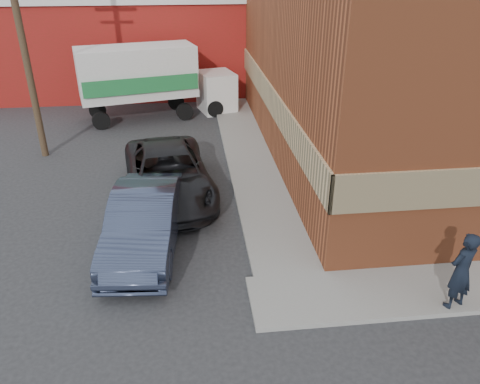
{
  "coord_description": "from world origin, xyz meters",
  "views": [
    {
      "loc": [
        -1.69,
        -9.23,
        7.19
      ],
      "look_at": [
        -0.38,
        2.24,
        1.33
      ],
      "focal_mm": 35.0,
      "sensor_mm": 36.0,
      "label": 1
    }
  ],
  "objects_px": {
    "brick_building": "(445,27)",
    "utility_pole": "(21,32)",
    "warehouse": "(111,39)",
    "sedan": "(144,222)",
    "man": "(461,271)",
    "suv_a": "(168,174)",
    "box_truck": "(152,77)"
  },
  "relations": [
    {
      "from": "box_truck",
      "to": "warehouse",
      "type": "bearing_deg",
      "value": 98.19
    },
    {
      "from": "warehouse",
      "to": "man",
      "type": "xyz_separation_m",
      "value": [
        10.03,
        -21.55,
        -1.75
      ]
    },
    {
      "from": "sedan",
      "to": "utility_pole",
      "type": "bearing_deg",
      "value": 126.64
    },
    {
      "from": "box_truck",
      "to": "man",
      "type": "bearing_deg",
      "value": -77.86
    },
    {
      "from": "suv_a",
      "to": "box_truck",
      "type": "relative_size",
      "value": 0.79
    },
    {
      "from": "warehouse",
      "to": "sedan",
      "type": "xyz_separation_m",
      "value": [
        2.97,
        -18.19,
        -2.01
      ]
    },
    {
      "from": "utility_pole",
      "to": "sedan",
      "type": "relative_size",
      "value": 1.84
    },
    {
      "from": "warehouse",
      "to": "man",
      "type": "relative_size",
      "value": 8.62
    },
    {
      "from": "brick_building",
      "to": "warehouse",
      "type": "xyz_separation_m",
      "value": [
        -14.5,
        11.0,
        -1.87
      ]
    },
    {
      "from": "brick_building",
      "to": "box_truck",
      "type": "bearing_deg",
      "value": 159.23
    },
    {
      "from": "sedan",
      "to": "box_truck",
      "type": "xyz_separation_m",
      "value": [
        -0.32,
        11.67,
        1.19
      ]
    },
    {
      "from": "brick_building",
      "to": "suv_a",
      "type": "relative_size",
      "value": 3.17
    },
    {
      "from": "utility_pole",
      "to": "sedan",
      "type": "height_order",
      "value": "utility_pole"
    },
    {
      "from": "man",
      "to": "suv_a",
      "type": "relative_size",
      "value": 0.33
    },
    {
      "from": "sedan",
      "to": "box_truck",
      "type": "relative_size",
      "value": 0.67
    },
    {
      "from": "man",
      "to": "suv_a",
      "type": "xyz_separation_m",
      "value": [
        -6.49,
        6.41,
        -0.27
      ]
    },
    {
      "from": "warehouse",
      "to": "suv_a",
      "type": "relative_size",
      "value": 2.83
    },
    {
      "from": "brick_building",
      "to": "warehouse",
      "type": "bearing_deg",
      "value": 142.8
    },
    {
      "from": "suv_a",
      "to": "man",
      "type": "bearing_deg",
      "value": -51.95
    },
    {
      "from": "utility_pole",
      "to": "suv_a",
      "type": "height_order",
      "value": "utility_pole"
    },
    {
      "from": "sedan",
      "to": "suv_a",
      "type": "xyz_separation_m",
      "value": [
        0.57,
        3.05,
        -0.01
      ]
    },
    {
      "from": "brick_building",
      "to": "suv_a",
      "type": "distance_m",
      "value": 12.33
    },
    {
      "from": "utility_pole",
      "to": "sedan",
      "type": "distance_m",
      "value": 9.34
    },
    {
      "from": "man",
      "to": "sedan",
      "type": "distance_m",
      "value": 7.83
    },
    {
      "from": "man",
      "to": "box_truck",
      "type": "distance_m",
      "value": 16.78
    },
    {
      "from": "brick_building",
      "to": "utility_pole",
      "type": "height_order",
      "value": "brick_building"
    },
    {
      "from": "utility_pole",
      "to": "suv_a",
      "type": "distance_m",
      "value": 7.63
    },
    {
      "from": "brick_building",
      "to": "sedan",
      "type": "height_order",
      "value": "brick_building"
    },
    {
      "from": "utility_pole",
      "to": "warehouse",
      "type": "bearing_deg",
      "value": 82.23
    },
    {
      "from": "warehouse",
      "to": "box_truck",
      "type": "xyz_separation_m",
      "value": [
        2.66,
        -6.51,
        -0.82
      ]
    },
    {
      "from": "brick_building",
      "to": "box_truck",
      "type": "xyz_separation_m",
      "value": [
        -11.84,
        4.49,
        -2.69
      ]
    },
    {
      "from": "man",
      "to": "suv_a",
      "type": "bearing_deg",
      "value": -65.22
    }
  ]
}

